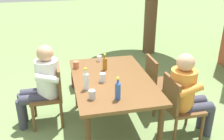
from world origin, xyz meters
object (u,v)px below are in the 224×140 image
object	(u,v)px
bottle_amber	(105,63)
cup_glass	(103,78)
bottle_clear	(86,80)
cup_terracotta	(76,65)
chair_near_left	(51,92)
chair_far_left	(158,81)
bottle_blue	(118,90)
backpack_by_near_side	(79,75)
cup_white	(99,58)
person_in_plaid_shirt	(42,82)
chair_far_right	(178,104)
backpack_by_far_side	(94,78)
person_in_white_shirt	(187,92)
cup_steel	(92,95)
dining_table	(112,85)

from	to	relation	value
bottle_amber	cup_glass	size ratio (longest dim) A/B	2.06
bottle_clear	cup_terracotta	size ratio (longest dim) A/B	2.77
chair_near_left	cup_terracotta	world-z (taller)	cup_terracotta
chair_far_left	cup_glass	distance (m)	1.08
bottle_blue	backpack_by_near_side	distance (m)	2.04
bottle_blue	cup_white	bearing A→B (deg)	-179.68
backpack_by_near_side	person_in_plaid_shirt	bearing A→B (deg)	-29.34
chair_near_left	chair_far_left	bearing A→B (deg)	89.97
chair_far_left	cup_terracotta	bearing A→B (deg)	-94.54
chair_near_left	cup_glass	distance (m)	0.85
chair_far_right	cup_terracotta	size ratio (longest dim) A/B	8.79
cup_glass	cup_white	distance (m)	0.71
backpack_by_far_side	cup_terracotta	bearing A→B (deg)	-24.59
person_in_white_shirt	bottle_clear	bearing A→B (deg)	-95.59
chair_far_right	cup_white	distance (m)	1.35
backpack_by_far_side	chair_far_left	bearing A→B (deg)	45.45
person_in_white_shirt	cup_glass	world-z (taller)	person_in_white_shirt
backpack_by_near_side	cup_white	bearing A→B (deg)	19.61
cup_glass	cup_terracotta	world-z (taller)	cup_glass
person_in_plaid_shirt	cup_steel	world-z (taller)	person_in_plaid_shirt
chair_far_left	cup_glass	xyz separation A→B (m)	(0.41, -0.93, 0.35)
bottle_amber	chair_far_left	bearing A→B (deg)	93.21
person_in_white_shirt	cup_steel	xyz separation A→B (m)	(0.11, -1.23, 0.18)
person_in_plaid_shirt	bottle_blue	distance (m)	1.25
chair_far_left	cup_glass	bearing A→B (deg)	-66.08
bottle_amber	bottle_blue	xyz separation A→B (m)	(0.83, -0.02, 0.01)
chair_far_right	bottle_amber	bearing A→B (deg)	-127.92
chair_near_left	cup_terracotta	size ratio (longest dim) A/B	8.79
chair_near_left	chair_far_left	xyz separation A→B (m)	(0.00, 1.59, 0.00)
bottle_blue	person_in_white_shirt	bearing A→B (deg)	100.88
chair_far_right	person_in_plaid_shirt	world-z (taller)	person_in_plaid_shirt
cup_glass	cup_steel	size ratio (longest dim) A/B	1.10
person_in_white_shirt	cup_steel	bearing A→B (deg)	-84.71
person_in_plaid_shirt	bottle_blue	world-z (taller)	person_in_plaid_shirt
cup_white	bottle_blue	bearing A→B (deg)	0.32
person_in_plaid_shirt	cup_steel	distance (m)	1.01
bottle_clear	cup_steel	bearing A→B (deg)	8.03
chair_far_right	backpack_by_near_side	world-z (taller)	chair_far_right
bottle_clear	cup_glass	size ratio (longest dim) A/B	2.39
cup_steel	cup_white	world-z (taller)	cup_steel
chair_far_right	bottle_blue	world-z (taller)	bottle_blue
bottle_blue	backpack_by_far_side	distance (m)	1.86
chair_far_left	person_in_white_shirt	xyz separation A→B (m)	(0.69, 0.11, 0.17)
bottle_clear	chair_far_left	bearing A→B (deg)	116.18
bottle_blue	bottle_clear	bearing A→B (deg)	-134.90
bottle_amber	cup_steel	world-z (taller)	bottle_amber
cup_steel	cup_white	xyz separation A→B (m)	(-1.10, 0.27, -0.01)
chair_far_left	cup_terracotta	world-z (taller)	cup_terracotta
dining_table	cup_steel	world-z (taller)	cup_steel
person_in_white_shirt	cup_white	world-z (taller)	person_in_white_shirt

